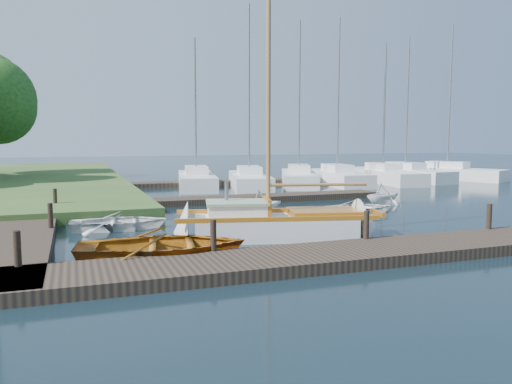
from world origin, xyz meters
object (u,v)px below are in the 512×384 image
object	(u,v)px
marina_boat_2	(249,179)
marina_boat_6	(405,173)
dinghy	(163,242)
mooring_post_5	(55,198)
marina_boat_5	(383,175)
tender_c	(359,206)
tender_d	(383,192)
mooring_post_1	(213,235)
tender_b	(261,201)
mooring_post_2	(366,225)
mooring_post_3	(489,216)
tender_a	(119,220)
marina_boat_7	(447,172)
mooring_post_4	(50,215)
marina_boat_3	(299,177)
mooring_post_0	(17,249)
marina_boat_4	(337,176)
marina_boat_1	(196,179)
sailboat	(280,227)

from	to	relation	value
marina_boat_2	marina_boat_6	size ratio (longest dim) A/B	1.08
dinghy	marina_boat_2	size ratio (longest dim) A/B	0.38
mooring_post_5	marina_boat_5	size ratio (longest dim) A/B	0.08
mooring_post_5	tender_c	distance (m)	12.66
tender_c	tender_d	xyz separation A→B (m)	(2.85, 2.38, 0.23)
mooring_post_1	mooring_post_5	world-z (taller)	same
tender_b	tender_c	world-z (taller)	tender_b
mooring_post_2	marina_boat_5	bearing A→B (deg)	54.40
tender_b	marina_boat_6	distance (m)	20.81
mooring_post_3	tender_a	xyz separation A→B (m)	(-10.83, 5.69, -0.36)
marina_boat_7	mooring_post_4	bearing A→B (deg)	94.04
tender_b	tender_c	distance (m)	4.17
mooring_post_4	marina_boat_2	xyz separation A→B (m)	(11.44, 13.27, -0.13)
marina_boat_3	tender_a	bearing A→B (deg)	157.97
mooring_post_4	marina_boat_2	bearing A→B (deg)	49.25
mooring_post_1	tender_c	xyz separation A→B (m)	(8.02, 6.06, -0.38)
mooring_post_0	mooring_post_3	distance (m)	13.50
mooring_post_1	marina_boat_4	bearing A→B (deg)	52.91
tender_d	mooring_post_0	bearing A→B (deg)	106.90
mooring_post_3	marina_boat_1	distance (m)	20.23
mooring_post_2	tender_b	bearing A→B (deg)	94.38
mooring_post_3	tender_a	bearing A→B (deg)	152.27
mooring_post_0	tender_d	bearing A→B (deg)	28.76
tender_a	marina_boat_6	world-z (taller)	marina_boat_6
mooring_post_2	marina_boat_1	size ratio (longest dim) A/B	0.08
tender_c	tender_d	distance (m)	3.72
tender_c	marina_boat_5	size ratio (longest dim) A/B	0.31
mooring_post_1	mooring_post_3	distance (m)	9.00
tender_c	marina_boat_7	xyz separation A→B (m)	(16.45, 13.52, 0.25)
mooring_post_3	mooring_post_5	distance (m)	16.40
tender_d	marina_boat_6	xyz separation A→B (m)	(9.65, 11.15, 0.01)
mooring_post_0	mooring_post_4	size ratio (longest dim) A/B	1.00
marina_boat_7	sailboat	bearing A→B (deg)	105.37
marina_boat_1	tender_d	bearing A→B (deg)	-138.65
mooring_post_0	tender_a	distance (m)	6.30
mooring_post_1	mooring_post_2	size ratio (longest dim) A/B	1.00
dinghy	marina_boat_2	world-z (taller)	marina_boat_2
tender_a	tender_b	size ratio (longest dim) A/B	1.46
mooring_post_1	dinghy	bearing A→B (deg)	145.38
mooring_post_3	mooring_post_4	world-z (taller)	same
mooring_post_2	marina_boat_1	world-z (taller)	marina_boat_1
tender_b	marina_boat_3	bearing A→B (deg)	-52.46
mooring_post_5	marina_boat_5	bearing A→B (deg)	22.18
marina_boat_5	sailboat	bearing A→B (deg)	145.00
marina_boat_3	tender_c	bearing A→B (deg)	-171.71
marina_boat_4	marina_boat_6	xyz separation A→B (m)	(6.45, 0.98, -0.01)
tender_c	marina_boat_6	world-z (taller)	marina_boat_6
marina_boat_2	sailboat	bearing A→B (deg)	177.87
tender_a	tender_d	world-z (taller)	tender_d
dinghy	marina_boat_7	bearing A→B (deg)	-44.68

